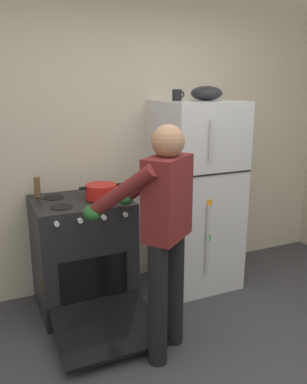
% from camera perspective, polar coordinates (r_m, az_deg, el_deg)
% --- Properties ---
extents(kitchen_wall_back, '(6.00, 0.10, 2.70)m').
position_cam_1_polar(kitchen_wall_back, '(3.76, -3.60, 7.49)').
color(kitchen_wall_back, beige).
rests_on(kitchen_wall_back, ground).
extents(refrigerator, '(0.68, 0.72, 1.69)m').
position_cam_1_polar(refrigerator, '(3.74, 5.89, -0.49)').
color(refrigerator, silver).
rests_on(refrigerator, ground).
extents(stove_range, '(0.76, 1.23, 0.94)m').
position_cam_1_polar(stove_range, '(3.47, -9.76, -8.69)').
color(stove_range, black).
rests_on(stove_range, ground).
extents(person_cook, '(0.70, 0.76, 1.60)m').
position_cam_1_polar(person_cook, '(2.68, 1.11, -4.19)').
color(person_cook, black).
rests_on(person_cook, ground).
extents(red_pot, '(0.35, 0.25, 0.12)m').
position_cam_1_polar(red_pot, '(3.30, -7.35, 0.09)').
color(red_pot, red).
rests_on(red_pot, stove_range).
extents(coffee_mug, '(0.11, 0.08, 0.10)m').
position_cam_1_polar(coffee_mug, '(3.56, 3.33, 13.38)').
color(coffee_mug, black).
rests_on(coffee_mug, refrigerator).
extents(pepper_mill, '(0.05, 0.05, 0.16)m').
position_cam_1_polar(pepper_mill, '(3.44, -15.94, 0.65)').
color(pepper_mill, brown).
rests_on(pepper_mill, stove_range).
extents(mixing_bowl, '(0.27, 0.27, 0.12)m').
position_cam_1_polar(mixing_bowl, '(3.65, 7.41, 13.54)').
color(mixing_bowl, black).
rests_on(mixing_bowl, refrigerator).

